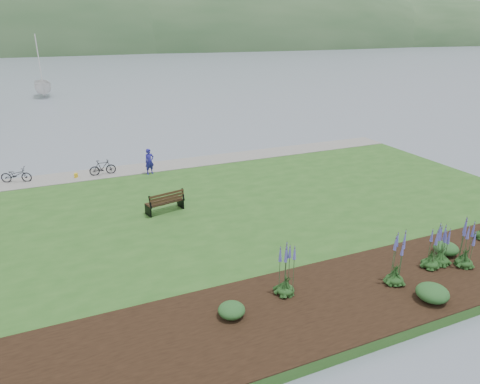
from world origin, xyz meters
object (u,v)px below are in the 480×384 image
Objects in this scene: person at (149,159)px; sailboat at (45,97)px; bicycle_a at (16,175)px; park_bench at (165,201)px.

person is 0.07× the size of sailboat.
bicycle_a is (-7.50, 1.55, -0.48)m from person.
bicycle_a is (-6.94, 7.71, -0.11)m from park_bench.
sailboat is (1.54, 38.20, -0.85)m from bicycle_a.
person reaches higher than park_bench.
person is at bearing -84.04° from bicycle_a.
person reaches higher than bicycle_a.
bicycle_a is at bearing 119.04° from park_bench.
park_bench reaches higher than bicycle_a.
bicycle_a is at bearing -94.30° from sailboat.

